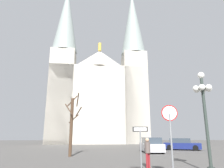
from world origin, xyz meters
The scene contains 8 objects.
cathedral centered at (-3.02, 36.15, 11.88)m, with size 20.96×11.36×36.26m.
stop_sign centered at (0.84, 1.62, 2.18)m, with size 0.71×0.15×3.17m.
one_way_arrow_sign centered at (-0.34, 2.54, 1.44)m, with size 0.72×0.18×2.23m.
street_lamp centered at (3.22, 3.01, 3.46)m, with size 1.05×0.95×5.21m.
bare_tree centered at (-4.91, 11.17, 2.79)m, with size 1.58×1.58×5.57m.
parked_car_near_silver centered at (3.10, 14.84, 0.72)m, with size 1.96×4.33×1.55m.
parked_car_far_navy centered at (7.61, 18.03, 0.66)m, with size 4.67×3.17×1.40m.
pedestrian_walking centered at (0.45, 4.69, 1.01)m, with size 0.32×0.32×1.67m.
Camera 1 is at (-2.20, -7.41, 1.88)m, focal length 32.35 mm.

